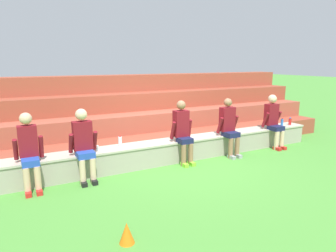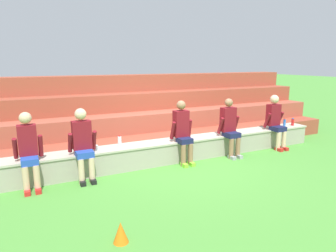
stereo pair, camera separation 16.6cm
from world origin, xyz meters
name	(u,v)px [view 1 (the left image)]	position (x,y,z in m)	size (l,w,h in m)	color
ground_plane	(184,163)	(0.00, 0.00, 0.00)	(80.00, 80.00, 0.00)	#4C9338
stone_seating_wall	(179,149)	(0.00, 0.25, 0.27)	(7.91, 0.54, 0.50)	#A8A08E
brick_bleachers	(146,117)	(0.00, 2.20, 0.71)	(10.57, 2.56, 1.90)	#9B4530
person_far_left	(29,150)	(-3.21, 0.01, 0.75)	(0.50, 0.58, 1.40)	#DBAD89
person_left_of_center	(84,143)	(-2.25, 0.00, 0.76)	(0.54, 0.56, 1.41)	beige
person_center	(183,131)	(-0.04, 0.02, 0.76)	(0.51, 0.54, 1.43)	#996B4C
person_right_of_center	(229,126)	(1.25, -0.01, 0.75)	(0.54, 0.55, 1.41)	#996B4C
person_far_right	(274,119)	(2.77, 0.01, 0.77)	(0.53, 0.60, 1.42)	beige
water_bottle_mid_left	(290,121)	(3.64, 0.20, 0.60)	(0.08, 0.08, 0.21)	red
water_bottle_near_left	(282,122)	(3.31, 0.19, 0.61)	(0.07, 0.07, 0.23)	blue
water_bottle_mid_right	(120,141)	(-1.43, 0.28, 0.62)	(0.08, 0.08, 0.24)	silver
plastic_cup_left_end	(97,148)	(-1.95, 0.23, 0.55)	(0.09, 0.09, 0.10)	white
sports_cone	(127,233)	(-2.27, -2.37, 0.14)	(0.20, 0.20, 0.28)	orange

